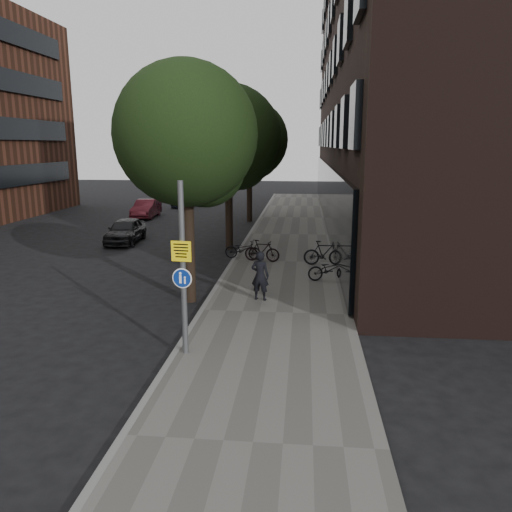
# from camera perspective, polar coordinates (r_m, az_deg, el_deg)

# --- Properties ---
(ground) EXTENTS (120.00, 120.00, 0.00)m
(ground) POSITION_cam_1_polar(r_m,az_deg,el_deg) (11.90, 0.12, -12.16)
(ground) COLOR black
(ground) RESTS_ON ground
(sidewalk) EXTENTS (4.50, 60.00, 0.12)m
(sidewalk) POSITION_cam_1_polar(r_m,az_deg,el_deg) (21.35, 3.33, -0.76)
(sidewalk) COLOR #5D5B56
(sidewalk) RESTS_ON ground
(curb_edge) EXTENTS (0.15, 60.00, 0.13)m
(curb_edge) POSITION_cam_1_polar(r_m,az_deg,el_deg) (21.55, -2.66, -0.61)
(curb_edge) COLOR slate
(curb_edge) RESTS_ON ground
(building_right_dark_brick) EXTENTS (12.00, 40.00, 18.00)m
(building_right_dark_brick) POSITION_cam_1_polar(r_m,az_deg,el_deg) (33.84, 19.34, 18.74)
(building_right_dark_brick) COLOR black
(building_right_dark_brick) RESTS_ON ground
(street_tree_near) EXTENTS (4.40, 4.40, 7.50)m
(street_tree_near) POSITION_cam_1_polar(r_m,az_deg,el_deg) (15.81, -7.63, 12.94)
(street_tree_near) COLOR black
(street_tree_near) RESTS_ON ground
(street_tree_mid) EXTENTS (5.00, 5.00, 7.80)m
(street_tree_mid) POSITION_cam_1_polar(r_m,az_deg,el_deg) (24.17, -2.97, 12.89)
(street_tree_mid) COLOR black
(street_tree_mid) RESTS_ON ground
(street_tree_far) EXTENTS (5.00, 5.00, 7.80)m
(street_tree_far) POSITION_cam_1_polar(r_m,az_deg,el_deg) (33.09, -0.62, 12.82)
(street_tree_far) COLOR black
(street_tree_far) RESTS_ON ground
(signpost) EXTENTS (0.47, 0.14, 4.09)m
(signpost) POSITION_cam_1_polar(r_m,az_deg,el_deg) (11.62, -8.34, -1.47)
(signpost) COLOR #595B5E
(signpost) RESTS_ON sidewalk
(pedestrian) EXTENTS (0.64, 0.48, 1.59)m
(pedestrian) POSITION_cam_1_polar(r_m,az_deg,el_deg) (15.86, 0.47, -2.27)
(pedestrian) COLOR black
(pedestrian) RESTS_ON sidewalk
(parked_bike_facade_near) EXTENTS (1.70, 0.88, 0.85)m
(parked_bike_facade_near) POSITION_cam_1_polar(r_m,az_deg,el_deg) (18.41, 8.43, -1.49)
(parked_bike_facade_near) COLOR black
(parked_bike_facade_near) RESTS_ON sidewalk
(parked_bike_facade_far) EXTENTS (1.70, 0.51, 1.02)m
(parked_bike_facade_far) POSITION_cam_1_polar(r_m,az_deg,el_deg) (20.72, 7.80, 0.35)
(parked_bike_facade_far) COLOR black
(parked_bike_facade_far) RESTS_ON sidewalk
(parked_bike_curb_near) EXTENTS (1.70, 0.86, 0.85)m
(parked_bike_curb_near) POSITION_cam_1_polar(r_m,az_deg,el_deg) (21.66, -1.51, 0.77)
(parked_bike_curb_near) COLOR black
(parked_bike_curb_near) RESTS_ON sidewalk
(parked_bike_curb_far) EXTENTS (1.58, 0.69, 0.92)m
(parked_bike_curb_far) POSITION_cam_1_polar(r_m,az_deg,el_deg) (21.20, 0.69, 0.60)
(parked_bike_curb_far) COLOR black
(parked_bike_curb_far) RESTS_ON sidewalk
(parked_car_near) EXTENTS (1.77, 3.85, 1.28)m
(parked_car_near) POSITION_cam_1_polar(r_m,az_deg,el_deg) (26.76, -14.69, 2.84)
(parked_car_near) COLOR black
(parked_car_near) RESTS_ON ground
(parked_car_mid) EXTENTS (1.48, 3.84, 1.25)m
(parked_car_mid) POSITION_cam_1_polar(r_m,az_deg,el_deg) (35.81, -12.44, 5.31)
(parked_car_mid) COLOR maroon
(parked_car_mid) RESTS_ON ground
(parked_car_far) EXTENTS (1.79, 3.88, 1.10)m
(parked_car_far) POSITION_cam_1_polar(r_m,az_deg,el_deg) (41.83, -8.10, 6.39)
(parked_car_far) COLOR #1B2031
(parked_car_far) RESTS_ON ground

